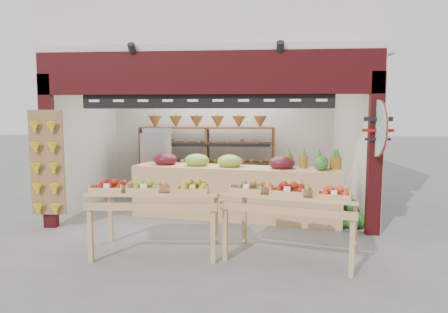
% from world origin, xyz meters
% --- Properties ---
extents(ground, '(60.00, 60.00, 0.00)m').
position_xyz_m(ground, '(0.00, 0.00, 0.00)').
color(ground, slate).
rests_on(ground, ground).
extents(shop_structure, '(6.36, 5.12, 5.40)m').
position_xyz_m(shop_structure, '(0.00, 1.61, 3.92)').
color(shop_structure, beige).
rests_on(shop_structure, ground).
extents(banana_board, '(0.60, 0.15, 1.80)m').
position_xyz_m(banana_board, '(-2.73, -1.17, 1.12)').
color(banana_board, brown).
rests_on(banana_board, ground).
extents(gift_sign, '(0.04, 0.93, 0.92)m').
position_xyz_m(gift_sign, '(2.75, -1.15, 1.75)').
color(gift_sign, '#AFDCC6').
rests_on(gift_sign, ground).
extents(back_shelving, '(3.16, 0.52, 1.94)m').
position_xyz_m(back_shelving, '(-0.32, 1.70, 1.22)').
color(back_shelving, brown).
rests_on(back_shelving, ground).
extents(refrigerator, '(0.82, 0.82, 1.66)m').
position_xyz_m(refrigerator, '(-1.50, 1.48, 0.83)').
color(refrigerator, silver).
rests_on(refrigerator, ground).
extents(cardboard_stack, '(1.06, 0.78, 0.72)m').
position_xyz_m(cardboard_stack, '(-1.21, 0.53, 0.26)').
color(cardboard_stack, beige).
rests_on(cardboard_stack, ground).
extents(mid_counter, '(4.01, 1.44, 1.21)m').
position_xyz_m(mid_counter, '(0.43, -0.16, 0.54)').
color(mid_counter, tan).
rests_on(mid_counter, ground).
extents(display_table_left, '(1.80, 1.07, 1.10)m').
position_xyz_m(display_table_left, '(-0.69, -2.14, 0.86)').
color(display_table_left, tan).
rests_on(display_table_left, ground).
extents(display_table_right, '(1.95, 1.41, 1.10)m').
position_xyz_m(display_table_right, '(1.27, -2.18, 0.86)').
color(display_table_right, tan).
rests_on(display_table_right, ground).
extents(watermelon_pile, '(0.63, 0.65, 0.50)m').
position_xyz_m(watermelon_pile, '(2.45, -0.56, 0.19)').
color(watermelon_pile, '#1F521B').
rests_on(watermelon_pile, ground).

